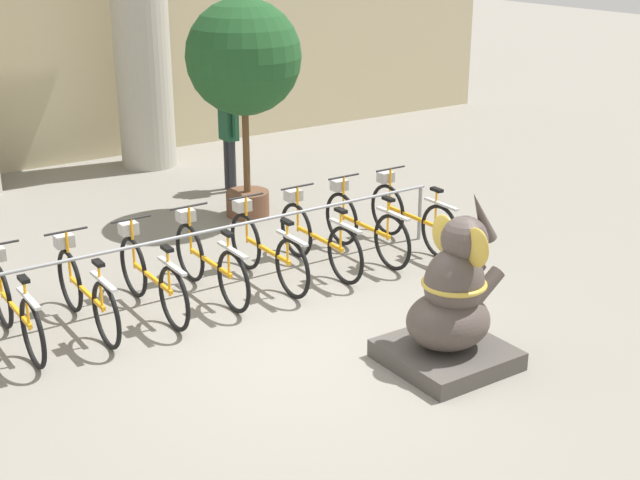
# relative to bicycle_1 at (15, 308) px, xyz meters

# --- Properties ---
(ground_plane) EXTENTS (60.00, 60.00, 0.00)m
(ground_plane) POSITION_rel_bicycle_1_xyz_m (2.47, -1.80, -0.41)
(ground_plane) COLOR gray
(column_right) EXTENTS (1.19, 1.19, 5.16)m
(column_right) POSITION_rel_bicycle_1_xyz_m (4.01, 5.80, 2.21)
(column_right) COLOR #ADA899
(column_right) RESTS_ON ground_plane
(bike_rack) EXTENTS (6.60, 0.05, 0.77)m
(bike_rack) POSITION_rel_bicycle_1_xyz_m (2.25, 0.15, 0.24)
(bike_rack) COLOR gray
(bike_rack) RESTS_ON ground_plane
(bicycle_1) EXTENTS (0.48, 1.81, 0.97)m
(bicycle_1) POSITION_rel_bicycle_1_xyz_m (0.00, 0.00, 0.00)
(bicycle_1) COLOR black
(bicycle_1) RESTS_ON ground_plane
(bicycle_2) EXTENTS (0.48, 1.81, 0.97)m
(bicycle_2) POSITION_rel_bicycle_1_xyz_m (0.75, 0.00, 0.00)
(bicycle_2) COLOR black
(bicycle_2) RESTS_ON ground_plane
(bicycle_3) EXTENTS (0.48, 1.81, 0.97)m
(bicycle_3) POSITION_rel_bicycle_1_xyz_m (1.50, -0.01, 0.00)
(bicycle_3) COLOR black
(bicycle_3) RESTS_ON ground_plane
(bicycle_4) EXTENTS (0.48, 1.81, 0.97)m
(bicycle_4) POSITION_rel_bicycle_1_xyz_m (2.25, 0.05, 0.00)
(bicycle_4) COLOR black
(bicycle_4) RESTS_ON ground_plane
(bicycle_5) EXTENTS (0.48, 1.81, 0.97)m
(bicycle_5) POSITION_rel_bicycle_1_xyz_m (3.00, 0.02, 0.00)
(bicycle_5) COLOR black
(bicycle_5) RESTS_ON ground_plane
(bicycle_6) EXTENTS (0.48, 1.81, 0.97)m
(bicycle_6) POSITION_rel_bicycle_1_xyz_m (3.75, 0.02, 0.00)
(bicycle_6) COLOR black
(bicycle_6) RESTS_ON ground_plane
(bicycle_7) EXTENTS (0.48, 1.81, 0.97)m
(bicycle_7) POSITION_rel_bicycle_1_xyz_m (4.50, 0.06, 0.00)
(bicycle_7) COLOR black
(bicycle_7) RESTS_ON ground_plane
(bicycle_8) EXTENTS (0.48, 1.81, 0.97)m
(bicycle_8) POSITION_rel_bicycle_1_xyz_m (5.25, 0.02, 0.00)
(bicycle_8) COLOR black
(bicycle_8) RESTS_ON ground_plane
(elephant_statue) EXTENTS (1.12, 1.12, 1.76)m
(elephant_statue) POSITION_rel_bicycle_1_xyz_m (3.44, -2.78, 0.18)
(elephant_statue) COLOR #4C4742
(elephant_statue) RESTS_ON ground_plane
(person_pedestrian) EXTENTS (0.23, 0.47, 1.70)m
(person_pedestrian) POSITION_rel_bicycle_1_xyz_m (4.47, 3.63, 0.61)
(person_pedestrian) COLOR #28282D
(person_pedestrian) RESTS_ON ground_plane
(potted_tree) EXTENTS (1.63, 1.63, 3.14)m
(potted_tree) POSITION_rel_bicycle_1_xyz_m (4.07, 2.37, 1.84)
(potted_tree) COLOR brown
(potted_tree) RESTS_ON ground_plane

